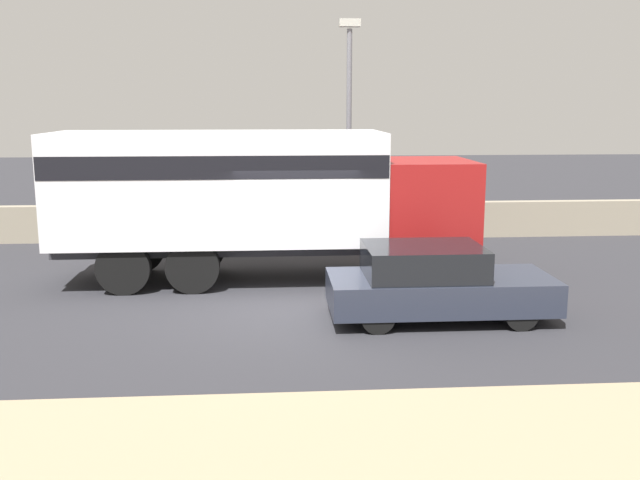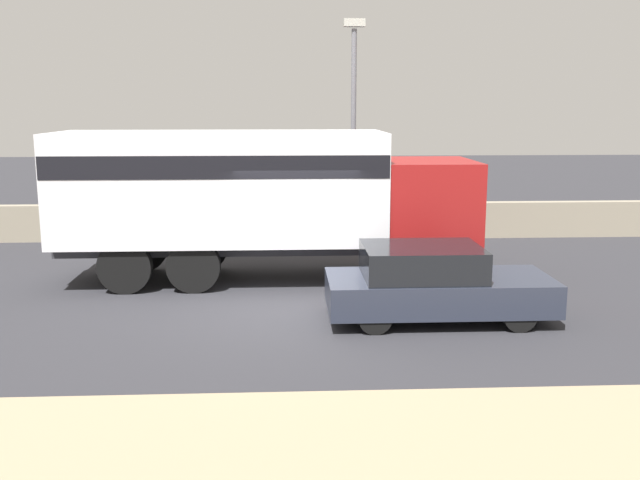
{
  "view_description": "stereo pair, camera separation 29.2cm",
  "coord_description": "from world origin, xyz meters",
  "views": [
    {
      "loc": [
        -0.55,
        -12.84,
        3.79
      ],
      "look_at": [
        0.44,
        0.82,
        1.17
      ],
      "focal_mm": 40.0,
      "sensor_mm": 36.0,
      "label": 1
    },
    {
      "loc": [
        -0.25,
        -12.85,
        3.79
      ],
      "look_at": [
        0.44,
        0.82,
        1.17
      ],
      "focal_mm": 40.0,
      "sensor_mm": 36.0,
      "label": 2
    }
  ],
  "objects": [
    {
      "name": "stone_wall_backdrop",
      "position": [
        0.0,
        7.12,
        0.51
      ],
      "size": [
        60.0,
        0.35,
        1.02
      ],
      "color": "gray",
      "rests_on": "ground_plane"
    },
    {
      "name": "ground_plane",
      "position": [
        0.0,
        0.0,
        0.0
      ],
      "size": [
        80.0,
        80.0,
        0.0
      ],
      "primitive_type": "plane",
      "color": "#2D2D33"
    },
    {
      "name": "car_hatchback",
      "position": [
        2.37,
        -0.75,
        0.66
      ],
      "size": [
        3.96,
        1.7,
        1.34
      ],
      "color": "#282D3D",
      "rests_on": "ground_plane"
    },
    {
      "name": "box_truck",
      "position": [
        -0.85,
        2.39,
        1.94
      ],
      "size": [
        8.88,
        2.45,
        3.21
      ],
      "color": "maroon",
      "rests_on": "ground_plane"
    },
    {
      "name": "street_lamp",
      "position": [
        1.62,
        6.44,
        3.52
      ],
      "size": [
        0.56,
        0.28,
        5.98
      ],
      "color": "slate",
      "rests_on": "ground_plane"
    }
  ]
}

